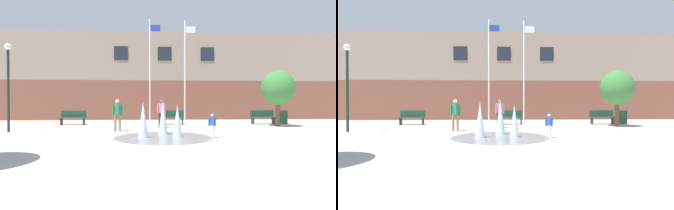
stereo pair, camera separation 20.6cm
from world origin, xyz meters
TOP-DOWN VIEW (x-y plane):
  - ground_plane at (0.00, 0.00)m, footprint 100.00×100.00m
  - library_building at (0.00, 17.65)m, footprint 36.00×6.05m
  - splash_fountain at (-0.63, 4.54)m, footprint 4.05×4.05m
  - park_bench_left_of_flagpoles at (-6.04, 10.41)m, footprint 1.60×0.44m
  - park_bench_under_right_flagpole at (0.27, 10.43)m, footprint 1.60×0.44m
  - park_bench_far_right at (6.29, 10.30)m, footprint 1.60×0.44m
  - adult_watching at (-2.72, 6.51)m, footprint 0.50×0.37m
  - teen_by_trashcan at (-0.48, 8.16)m, footprint 0.50×0.39m
  - child_running at (1.42, 3.88)m, footprint 0.31×0.23m
  - flagpole_left at (-1.14, 12.06)m, footprint 0.80×0.10m
  - flagpole_right at (1.37, 12.06)m, footprint 0.80×0.10m
  - lamp_post_left_lane at (-7.94, 6.51)m, footprint 0.32×0.32m
  - trash_can at (7.71, 10.35)m, footprint 0.56×0.56m
  - street_tree_near_building at (6.49, 8.63)m, footprint 1.94×1.94m

SIDE VIEW (x-z plane):
  - ground_plane at x=0.00m, z-range 0.00..0.00m
  - trash_can at x=7.71m, z-range 0.00..0.90m
  - park_bench_left_of_flagpoles at x=-6.04m, z-range 0.02..0.93m
  - park_bench_under_right_flagpole at x=0.27m, z-range 0.02..0.93m
  - park_bench_far_right at x=6.29m, z-range 0.02..0.93m
  - child_running at x=1.42m, z-range 0.09..1.07m
  - splash_fountain at x=-0.63m, z-range -0.14..1.40m
  - adult_watching at x=-2.72m, z-range 0.14..1.73m
  - teen_by_trashcan at x=-0.48m, z-range 0.14..1.73m
  - street_tree_near_building at x=6.49m, z-range 0.62..3.96m
  - lamp_post_left_lane at x=-7.94m, z-range 0.62..4.91m
  - library_building at x=0.00m, z-range 0.00..7.13m
  - flagpole_right at x=1.37m, z-range 0.24..7.50m
  - flagpole_left at x=-1.14m, z-range 0.24..7.56m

